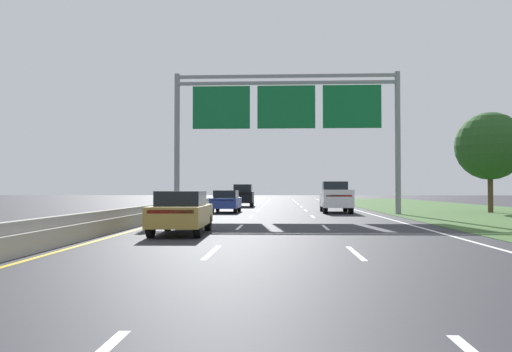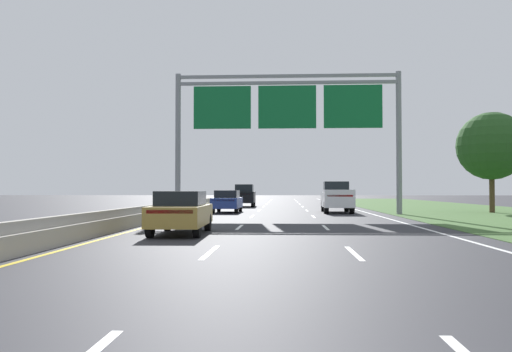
% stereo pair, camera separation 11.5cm
% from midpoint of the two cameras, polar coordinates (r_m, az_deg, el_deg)
% --- Properties ---
extents(ground_plane, '(220.00, 220.00, 0.00)m').
position_cam_midpoint_polar(ground_plane, '(37.95, 2.76, -3.95)').
color(ground_plane, '#2B2B30').
extents(lane_striping, '(11.96, 106.00, 0.01)m').
position_cam_midpoint_polar(lane_striping, '(37.49, 2.76, -3.98)').
color(lane_striping, white).
rests_on(lane_striping, ground).
extents(grass_verge_right, '(14.00, 110.00, 0.02)m').
position_cam_midpoint_polar(grass_verge_right, '(40.43, 22.99, -3.67)').
color(grass_verge_right, '#3D602D').
rests_on(grass_verge_right, ground).
extents(median_barrier_concrete, '(0.60, 110.00, 0.85)m').
position_cam_midpoint_polar(median_barrier_concrete, '(38.50, -7.13, -3.38)').
color(median_barrier_concrete, '#A8A399').
rests_on(median_barrier_concrete, ground).
extents(overhead_sign_gantry, '(15.06, 0.42, 9.44)m').
position_cam_midpoint_polar(overhead_sign_gantry, '(34.81, 3.25, 6.88)').
color(overhead_sign_gantry, gray).
rests_on(overhead_sign_gantry, ground).
extents(pickup_truck_white, '(2.12, 5.44, 2.20)m').
position_cam_midpoint_polar(pickup_truck_white, '(37.11, 8.65, -2.34)').
color(pickup_truck_white, silver).
rests_on(pickup_truck_white, ground).
extents(car_black_left_lane_suv, '(1.98, 4.73, 2.11)m').
position_cam_midpoint_polar(car_black_left_lane_suv, '(49.51, -1.48, -2.11)').
color(car_black_left_lane_suv, black).
rests_on(car_black_left_lane_suv, ground).
extents(car_gold_left_lane_sedan, '(1.93, 4.44, 1.57)m').
position_cam_midpoint_polar(car_gold_left_lane_sedan, '(19.23, -8.35, -3.90)').
color(car_gold_left_lane_sedan, '#A38438').
rests_on(car_gold_left_lane_sedan, ground).
extents(car_blue_left_lane_sedan, '(1.86, 4.42, 1.57)m').
position_cam_midpoint_polar(car_blue_left_lane_sedan, '(36.89, -3.39, -2.75)').
color(car_blue_left_lane_sedan, navy).
rests_on(car_blue_left_lane_sedan, ground).
extents(roadside_tree_mid, '(4.75, 4.75, 7.06)m').
position_cam_midpoint_polar(roadside_tree_mid, '(40.00, 24.23, 3.01)').
color(roadside_tree_mid, '#4C3823').
rests_on(roadside_tree_mid, ground).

